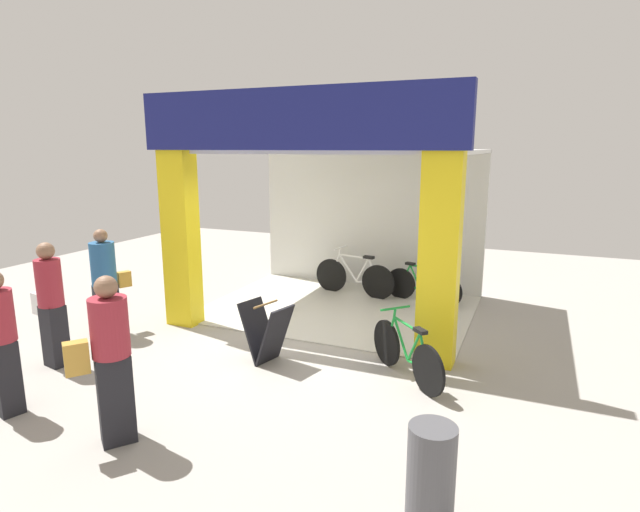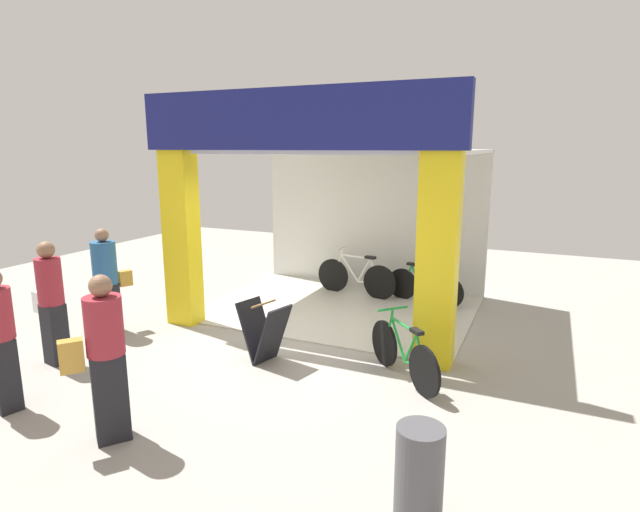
% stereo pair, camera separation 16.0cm
% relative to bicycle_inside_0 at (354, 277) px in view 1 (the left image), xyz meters
% --- Properties ---
extents(ground_plane, '(17.33, 17.33, 0.00)m').
position_rel_bicycle_inside_0_xyz_m(ground_plane, '(0.02, -2.66, -0.38)').
color(ground_plane, '#9E9991').
rests_on(ground_plane, ground).
extents(shop_facade, '(4.86, 3.83, 3.68)m').
position_rel_bicycle_inside_0_xyz_m(shop_facade, '(0.02, -1.02, 1.55)').
color(shop_facade, beige).
rests_on(shop_facade, ground).
extents(bicycle_inside_0, '(1.71, 0.47, 0.95)m').
position_rel_bicycle_inside_0_xyz_m(bicycle_inside_0, '(0.00, 0.00, 0.00)').
color(bicycle_inside_0, black).
rests_on(bicycle_inside_0, ground).
extents(bicycle_inside_1, '(1.51, 0.48, 0.85)m').
position_rel_bicycle_inside_0_xyz_m(bicycle_inside_1, '(1.35, 0.03, -0.04)').
color(bicycle_inside_1, black).
rests_on(bicycle_inside_1, ground).
extents(bicycle_parked_0, '(1.17, 1.12, 0.87)m').
position_rel_bicycle_inside_0_xyz_m(bicycle_parked_0, '(1.85, -3.29, -0.03)').
color(bicycle_parked_0, black).
rests_on(bicycle_parked_0, ground).
extents(sandwich_board_sign, '(0.75, 0.60, 0.84)m').
position_rel_bicycle_inside_0_xyz_m(sandwich_board_sign, '(-0.04, -3.51, 0.04)').
color(sandwich_board_sign, black).
rests_on(sandwich_board_sign, ground).
extents(pedestrian_0, '(0.56, 0.62, 1.71)m').
position_rel_bicycle_inside_0_xyz_m(pedestrian_0, '(-0.46, -5.82, 0.51)').
color(pedestrian_0, black).
rests_on(pedestrian_0, ground).
extents(pedestrian_1, '(0.49, 0.64, 1.67)m').
position_rel_bicycle_inside_0_xyz_m(pedestrian_1, '(-2.87, -3.52, 0.49)').
color(pedestrian_1, black).
rests_on(pedestrian_1, ground).
extents(pedestrian_2, '(0.59, 0.38, 1.69)m').
position_rel_bicycle_inside_0_xyz_m(pedestrian_2, '(-2.60, -4.72, 0.49)').
color(pedestrian_2, black).
rests_on(pedestrian_2, ground).
extents(pedestrian_3, '(0.41, 0.41, 1.62)m').
position_rel_bicycle_inside_0_xyz_m(pedestrian_3, '(-2.00, -5.85, 0.46)').
color(pedestrian_3, black).
rests_on(pedestrian_3, ground).
extents(trash_bin, '(0.37, 0.37, 0.86)m').
position_rel_bicycle_inside_0_xyz_m(trash_bin, '(2.65, -5.80, 0.05)').
color(trash_bin, '#4C4C51').
rests_on(trash_bin, ground).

